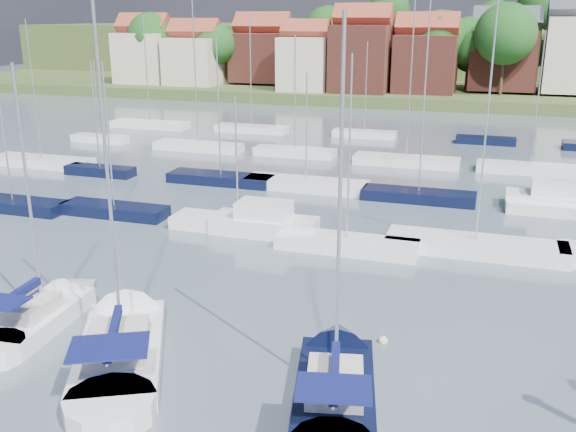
% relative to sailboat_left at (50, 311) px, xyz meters
% --- Properties ---
extents(ground, '(260.00, 260.00, 0.00)m').
position_rel_sailboat_left_xyz_m(ground, '(10.87, 34.91, -0.36)').
color(ground, '#434F5B').
rests_on(ground, ground).
extents(sailboat_left, '(3.30, 9.73, 13.09)m').
position_rel_sailboat_left_xyz_m(sailboat_left, '(0.00, 0.00, 0.00)').
color(sailboat_left, silver).
rests_on(sailboat_left, ground).
extents(sailboat_centre, '(8.73, 12.91, 17.26)m').
position_rel_sailboat_left_xyz_m(sailboat_centre, '(4.68, -0.92, -0.02)').
color(sailboat_centre, silver).
rests_on(sailboat_centre, ground).
extents(sailboat_navy, '(5.21, 11.41, 15.32)m').
position_rel_sailboat_left_xyz_m(sailboat_navy, '(14.49, -1.44, -0.01)').
color(sailboat_navy, black).
rests_on(sailboat_navy, ground).
extents(buoy_c, '(0.50, 0.50, 0.50)m').
position_rel_sailboat_left_xyz_m(buoy_c, '(7.42, -6.95, -0.36)').
color(buoy_c, '#D85914').
rests_on(buoy_c, ground).
extents(buoy_e, '(0.44, 0.44, 0.44)m').
position_rel_sailboat_left_xyz_m(buoy_e, '(15.69, 2.50, -0.36)').
color(buoy_e, beige).
rests_on(buoy_e, ground).
extents(marina_field, '(79.62, 41.41, 15.93)m').
position_rel_sailboat_left_xyz_m(marina_field, '(12.77, 30.06, 0.07)').
color(marina_field, silver).
rests_on(marina_field, ground).
extents(far_shore_town, '(212.46, 90.00, 22.27)m').
position_rel_sailboat_left_xyz_m(far_shore_town, '(13.09, 127.57, 4.24)').
color(far_shore_town, '#414F27').
rests_on(far_shore_town, ground).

